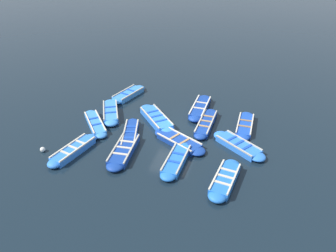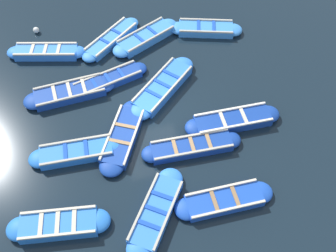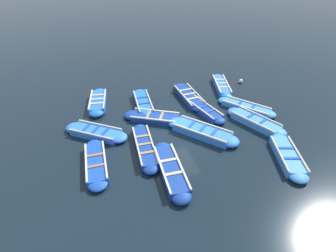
{
  "view_description": "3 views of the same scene",
  "coord_description": "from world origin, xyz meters",
  "px_view_note": "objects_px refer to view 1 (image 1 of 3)",
  "views": [
    {
      "loc": [
        -16.67,
        -4.39,
        10.82
      ],
      "look_at": [
        0.07,
        0.3,
        0.24
      ],
      "focal_mm": 35.0,
      "sensor_mm": 36.0,
      "label": 1
    },
    {
      "loc": [
        -1.83,
        -9.58,
        12.51
      ],
      "look_at": [
        0.46,
        -0.95,
        0.47
      ],
      "focal_mm": 42.0,
      "sensor_mm": 36.0,
      "label": 2
    },
    {
      "loc": [
        10.96,
        -3.71,
        8.5
      ],
      "look_at": [
        0.0,
        -0.36,
        0.35
      ],
      "focal_mm": 28.0,
      "sensor_mm": 36.0,
      "label": 3
    }
  ],
  "objects_px": {
    "boat_mid_row": "(156,119)",
    "buoy_orange_near": "(43,149)",
    "boat_stern_in": "(206,123)",
    "boat_outer_left": "(179,141)",
    "boat_centre": "(95,123)",
    "boat_drifting": "(128,94)",
    "boat_inner_gap": "(238,145)",
    "buoy_yellow_far": "(166,128)",
    "boat_alongside": "(200,108)",
    "boat_tucked": "(110,112)",
    "boat_broadside": "(176,160)",
    "boat_bow_out": "(245,125)",
    "boat_end_of_row": "(73,150)",
    "boat_outer_right": "(225,180)",
    "boat_near_quay": "(124,150)",
    "boat_far_corner": "(130,134)"
  },
  "relations": [
    {
      "from": "boat_stern_in",
      "to": "boat_mid_row",
      "type": "bearing_deg",
      "value": 95.6
    },
    {
      "from": "buoy_yellow_far",
      "to": "boat_near_quay",
      "type": "bearing_deg",
      "value": 151.7
    },
    {
      "from": "boat_far_corner",
      "to": "buoy_orange_near",
      "type": "bearing_deg",
      "value": 123.64
    },
    {
      "from": "boat_near_quay",
      "to": "boat_tucked",
      "type": "height_order",
      "value": "boat_tucked"
    },
    {
      "from": "boat_end_of_row",
      "to": "boat_drifting",
      "type": "height_order",
      "value": "boat_end_of_row"
    },
    {
      "from": "boat_broadside",
      "to": "boat_alongside",
      "type": "relative_size",
      "value": 0.91
    },
    {
      "from": "boat_outer_right",
      "to": "boat_drifting",
      "type": "xyz_separation_m",
      "value": [
        7.76,
        8.17,
        -0.03
      ]
    },
    {
      "from": "boat_centre",
      "to": "boat_outer_right",
      "type": "xyz_separation_m",
      "value": [
        -3.25,
        -8.63,
        0.04
      ]
    },
    {
      "from": "boat_alongside",
      "to": "boat_tucked",
      "type": "distance_m",
      "value": 6.1
    },
    {
      "from": "boat_near_quay",
      "to": "buoy_yellow_far",
      "type": "bearing_deg",
      "value": -28.3
    },
    {
      "from": "boat_end_of_row",
      "to": "boat_outer_left",
      "type": "relative_size",
      "value": 0.99
    },
    {
      "from": "boat_end_of_row",
      "to": "boat_bow_out",
      "type": "bearing_deg",
      "value": -59.34
    },
    {
      "from": "boat_drifting",
      "to": "buoy_orange_near",
      "type": "height_order",
      "value": "boat_drifting"
    },
    {
      "from": "boat_outer_right",
      "to": "boat_tucked",
      "type": "distance_m",
      "value": 9.59
    },
    {
      "from": "boat_centre",
      "to": "boat_tucked",
      "type": "relative_size",
      "value": 0.9
    },
    {
      "from": "boat_end_of_row",
      "to": "buoy_orange_near",
      "type": "distance_m",
      "value": 1.77
    },
    {
      "from": "boat_outer_right",
      "to": "boat_inner_gap",
      "type": "bearing_deg",
      "value": -6.58
    },
    {
      "from": "boat_drifting",
      "to": "boat_bow_out",
      "type": "bearing_deg",
      "value": -104.07
    },
    {
      "from": "boat_tucked",
      "to": "boat_alongside",
      "type": "bearing_deg",
      "value": -68.69
    },
    {
      "from": "boat_near_quay",
      "to": "boat_mid_row",
      "type": "xyz_separation_m",
      "value": [
        3.82,
        -0.71,
        0.02
      ]
    },
    {
      "from": "boat_stern_in",
      "to": "boat_end_of_row",
      "type": "bearing_deg",
      "value": 126.52
    },
    {
      "from": "boat_near_quay",
      "to": "boat_mid_row",
      "type": "distance_m",
      "value": 3.89
    },
    {
      "from": "boat_end_of_row",
      "to": "boat_tucked",
      "type": "height_order",
      "value": "same"
    },
    {
      "from": "boat_outer_right",
      "to": "boat_stern_in",
      "type": "height_order",
      "value": "boat_outer_right"
    },
    {
      "from": "boat_alongside",
      "to": "boat_near_quay",
      "type": "height_order",
      "value": "boat_alongside"
    },
    {
      "from": "boat_mid_row",
      "to": "buoy_orange_near",
      "type": "bearing_deg",
      "value": 133.81
    },
    {
      "from": "boat_drifting",
      "to": "boat_outer_left",
      "type": "bearing_deg",
      "value": -134.28
    },
    {
      "from": "boat_alongside",
      "to": "boat_end_of_row",
      "type": "height_order",
      "value": "boat_alongside"
    },
    {
      "from": "boat_bow_out",
      "to": "boat_drifting",
      "type": "height_order",
      "value": "boat_drifting"
    },
    {
      "from": "boat_end_of_row",
      "to": "boat_mid_row",
      "type": "relative_size",
      "value": 0.99
    },
    {
      "from": "boat_drifting",
      "to": "buoy_yellow_far",
      "type": "distance_m",
      "value": 5.52
    },
    {
      "from": "boat_outer_right",
      "to": "boat_stern_in",
      "type": "bearing_deg",
      "value": 19.8
    },
    {
      "from": "boat_far_corner",
      "to": "boat_stern_in",
      "type": "height_order",
      "value": "boat_stern_in"
    },
    {
      "from": "boat_centre",
      "to": "boat_drifting",
      "type": "height_order",
      "value": "boat_drifting"
    },
    {
      "from": "boat_inner_gap",
      "to": "boat_far_corner",
      "type": "bearing_deg",
      "value": 94.91
    },
    {
      "from": "boat_centre",
      "to": "buoy_orange_near",
      "type": "distance_m",
      "value": 3.72
    },
    {
      "from": "boat_centre",
      "to": "buoy_yellow_far",
      "type": "xyz_separation_m",
      "value": [
        0.75,
        -4.49,
        -0.03
      ]
    },
    {
      "from": "boat_stern_in",
      "to": "boat_alongside",
      "type": "bearing_deg",
      "value": 21.41
    },
    {
      "from": "boat_inner_gap",
      "to": "buoy_yellow_far",
      "type": "relative_size",
      "value": 13.33
    },
    {
      "from": "boat_stern_in",
      "to": "boat_outer_left",
      "type": "xyz_separation_m",
      "value": [
        -2.41,
        1.15,
        -0.02
      ]
    },
    {
      "from": "boat_near_quay",
      "to": "boat_tucked",
      "type": "bearing_deg",
      "value": 33.44
    },
    {
      "from": "boat_alongside",
      "to": "boat_far_corner",
      "type": "distance_m",
      "value": 5.57
    },
    {
      "from": "boat_far_corner",
      "to": "boat_inner_gap",
      "type": "xyz_separation_m",
      "value": [
        0.55,
        -6.39,
        0.01
      ]
    },
    {
      "from": "boat_bow_out",
      "to": "boat_broadside",
      "type": "bearing_deg",
      "value": 145.13
    },
    {
      "from": "boat_inner_gap",
      "to": "buoy_yellow_far",
      "type": "height_order",
      "value": "boat_inner_gap"
    },
    {
      "from": "boat_end_of_row",
      "to": "boat_alongside",
      "type": "bearing_deg",
      "value": -40.7
    },
    {
      "from": "boat_inner_gap",
      "to": "buoy_orange_near",
      "type": "relative_size",
      "value": 11.84
    },
    {
      "from": "boat_end_of_row",
      "to": "boat_drifting",
      "type": "xyz_separation_m",
      "value": [
        7.53,
        -0.29,
        -0.02
      ]
    },
    {
      "from": "boat_near_quay",
      "to": "boat_end_of_row",
      "type": "distance_m",
      "value": 2.82
    },
    {
      "from": "boat_outer_right",
      "to": "boat_end_of_row",
      "type": "bearing_deg",
      "value": 88.4
    }
  ]
}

